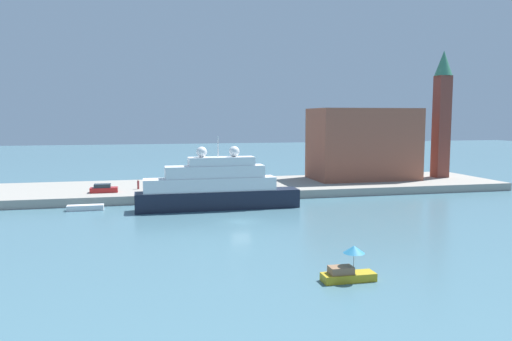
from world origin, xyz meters
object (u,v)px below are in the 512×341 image
object	(u,v)px
large_yacht	(216,188)
work_barge	(85,208)
harbor_building	(363,144)
mooring_bollard	(245,190)
bell_tower	(442,109)
small_motorboat	(348,269)
parked_car	(104,189)
person_figure	(138,185)

from	to	relation	value
large_yacht	work_barge	xyz separation A→B (m)	(-18.99, 3.33, -2.81)
harbor_building	mooring_bollard	world-z (taller)	harbor_building
bell_tower	mooring_bollard	bearing A→B (deg)	-166.19
bell_tower	small_motorboat	bearing A→B (deg)	-129.24
mooring_bollard	parked_car	bearing A→B (deg)	169.36
parked_car	person_figure	size ratio (longest dim) A/B	2.68
work_barge	harbor_building	distance (m)	54.27
large_yacht	work_barge	world-z (taller)	large_yacht
harbor_building	parked_car	bearing A→B (deg)	-171.49
work_barge	mooring_bollard	bearing A→B (deg)	8.43
parked_car	person_figure	bearing A→B (deg)	25.86
person_figure	mooring_bollard	bearing A→B (deg)	-21.89
small_motorboat	mooring_bollard	xyz separation A→B (m)	(0.07, 42.30, 0.69)
large_yacht	small_motorboat	bearing A→B (deg)	-80.50
large_yacht	bell_tower	xyz separation A→B (m)	(49.12, 17.63, 12.25)
bell_tower	mooring_bollard	world-z (taller)	bell_tower
harbor_building	person_figure	bearing A→B (deg)	-173.87
large_yacht	parked_car	world-z (taller)	large_yacht
person_figure	parked_car	bearing A→B (deg)	-154.14
work_barge	parked_car	distance (m)	8.42
large_yacht	person_figure	size ratio (longest dim) A/B	14.98
work_barge	bell_tower	bearing A→B (deg)	11.86
large_yacht	mooring_bollard	size ratio (longest dim) A/B	38.79
work_barge	mooring_bollard	distance (m)	25.28
bell_tower	parked_car	bearing A→B (deg)	-174.54
mooring_bollard	person_figure	bearing A→B (deg)	158.11
large_yacht	parked_car	distance (m)	20.39
large_yacht	small_motorboat	distance (m)	35.83
parked_car	work_barge	bearing A→B (deg)	-104.55
harbor_building	mooring_bollard	bearing A→B (deg)	-156.17
bell_tower	parked_car	xyz separation A→B (m)	(-66.04, -6.31, -13.43)
small_motorboat	work_barge	size ratio (longest dim) A/B	0.87
person_figure	large_yacht	bearing A→B (deg)	-50.86
parked_car	person_figure	distance (m)	6.14
harbor_building	person_figure	xyz separation A→B (m)	(-43.82, -4.71, -6.26)
large_yacht	bell_tower	distance (m)	53.61
mooring_bollard	harbor_building	bearing A→B (deg)	23.83
large_yacht	work_barge	size ratio (longest dim) A/B	4.71
parked_car	person_figure	xyz separation A→B (m)	(5.52, 2.68, 0.15)
work_barge	parked_car	xyz separation A→B (m)	(2.08, 8.00, 1.63)
small_motorboat	bell_tower	xyz separation A→B (m)	(43.22, 52.91, 14.41)
work_barge	mooring_bollard	size ratio (longest dim) A/B	8.24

